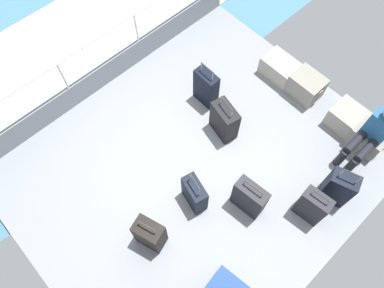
{
  "coord_description": "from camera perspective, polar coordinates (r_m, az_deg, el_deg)",
  "views": [
    {
      "loc": [
        1.55,
        -1.57,
        5.09
      ],
      "look_at": [
        -0.24,
        0.1,
        0.25
      ],
      "focal_mm": 34.42,
      "sensor_mm": 36.0,
      "label": 1
    }
  ],
  "objects": [
    {
      "name": "ground_plane",
      "position": [
        5.57,
        0.93,
        -3.49
      ],
      "size": [
        4.4,
        5.2,
        0.06
      ],
      "primitive_type": "cube",
      "color": "gray"
    },
    {
      "name": "gunwale_port",
      "position": [
        6.32,
        -12.96,
        10.85
      ],
      "size": [
        0.06,
        5.2,
        0.45
      ],
      "primitive_type": "cube",
      "color": "gray",
      "rests_on": "ground_plane"
    },
    {
      "name": "railing_port",
      "position": [
        5.91,
        -14.07,
        14.12
      ],
      "size": [
        0.04,
        4.2,
        1.02
      ],
      "color": "silver",
      "rests_on": "ground_plane"
    },
    {
      "name": "sea_wake",
      "position": [
        7.65,
        -18.63,
        14.13
      ],
      "size": [
        12.0,
        12.0,
        0.01
      ],
      "color": "teal",
      "rests_on": "ground_plane"
    },
    {
      "name": "cargo_crate_0",
      "position": [
        6.45,
        13.43,
        11.34
      ],
      "size": [
        0.62,
        0.42,
        0.34
      ],
      "color": "#9E9989",
      "rests_on": "ground_plane"
    },
    {
      "name": "cargo_crate_1",
      "position": [
        6.29,
        17.25,
        8.53
      ],
      "size": [
        0.54,
        0.41,
        0.42
      ],
      "color": "gray",
      "rests_on": "ground_plane"
    },
    {
      "name": "cargo_crate_2",
      "position": [
        6.19,
        23.17,
        3.4
      ],
      "size": [
        0.63,
        0.45,
        0.37
      ],
      "color": "gray",
      "rests_on": "ground_plane"
    },
    {
      "name": "cargo_crate_3",
      "position": [
        6.13,
        25.6,
        0.73
      ],
      "size": [
        0.52,
        0.38,
        0.39
      ],
      "color": "gray",
      "rests_on": "ground_plane"
    },
    {
      "name": "passenger_seated",
      "position": [
        5.72,
        26.1,
        1.37
      ],
      "size": [
        0.34,
        0.66,
        1.09
      ],
      "color": "#26598C",
      "rests_on": "ground_plane"
    },
    {
      "name": "suitcase_0",
      "position": [
        4.94,
        -6.53,
        -13.7
      ],
      "size": [
        0.43,
        0.35,
        0.74
      ],
      "color": "black",
      "rests_on": "ground_plane"
    },
    {
      "name": "suitcase_2",
      "position": [
        5.09,
        0.4,
        -7.72
      ],
      "size": [
        0.44,
        0.29,
        0.76
      ],
      "color": "black",
      "rests_on": "ground_plane"
    },
    {
      "name": "suitcase_3",
      "position": [
        5.85,
        2.19,
        8.72
      ],
      "size": [
        0.39,
        0.2,
        0.84
      ],
      "color": "black",
      "rests_on": "ground_plane"
    },
    {
      "name": "suitcase_4",
      "position": [
        5.25,
        18.12,
        -9.14
      ],
      "size": [
        0.4,
        0.25,
        0.75
      ],
      "color": "black",
      "rests_on": "ground_plane"
    },
    {
      "name": "suitcase_6",
      "position": [
        5.57,
        5.03,
        3.64
      ],
      "size": [
        0.49,
        0.33,
        0.78
      ],
      "color": "black",
      "rests_on": "ground_plane"
    },
    {
      "name": "suitcase_7",
      "position": [
        5.44,
        21.72,
        -6.31
      ],
      "size": [
        0.42,
        0.35,
        0.86
      ],
      "color": "black",
      "rests_on": "ground_plane"
    },
    {
      "name": "suitcase_8",
      "position": [
        5.09,
        8.86,
        -8.25
      ],
      "size": [
        0.48,
        0.26,
        0.75
      ],
      "color": "black",
      "rests_on": "ground_plane"
    }
  ]
}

